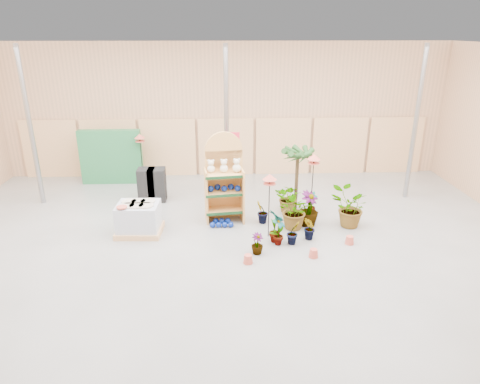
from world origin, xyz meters
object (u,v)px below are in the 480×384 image
object	(u,v)px
bird_table_front	(270,179)
potted_plant_2	(294,211)
display_shelf	(224,181)
pallet_stack	(139,218)

from	to	relation	value
bird_table_front	potted_plant_2	xyz separation A→B (m)	(0.69, 0.38, -1.01)
display_shelf	potted_plant_2	xyz separation A→B (m)	(1.77, -0.77, -0.58)
pallet_stack	bird_table_front	xyz separation A→B (m)	(3.24, -0.33, 1.12)
bird_table_front	potted_plant_2	bearing A→B (deg)	29.15
bird_table_front	display_shelf	bearing A→B (deg)	133.20
pallet_stack	potted_plant_2	size ratio (longest dim) A/B	1.14
display_shelf	pallet_stack	bearing A→B (deg)	-166.39
pallet_stack	bird_table_front	bearing A→B (deg)	-3.10
display_shelf	potted_plant_2	world-z (taller)	display_shelf
pallet_stack	potted_plant_2	world-z (taller)	potted_plant_2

